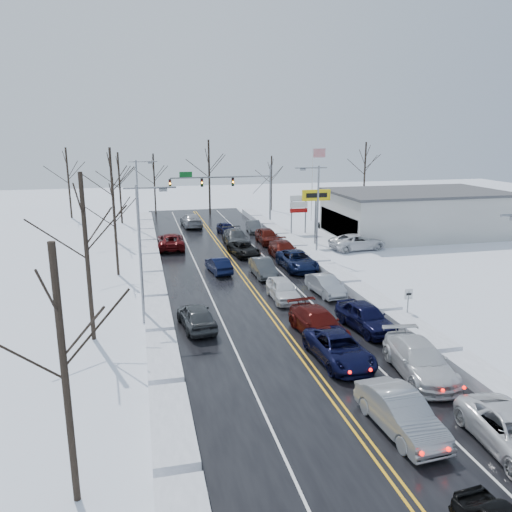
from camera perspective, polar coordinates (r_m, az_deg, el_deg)
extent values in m
plane|color=silver|center=(38.43, 0.04, -4.41)|extent=(160.00, 160.00, 0.00)
cube|color=black|center=(40.28, -0.61, -3.52)|extent=(14.00, 84.00, 0.01)
cube|color=silver|center=(39.41, -11.49, -4.23)|extent=(1.71, 72.00, 0.75)
cube|color=silver|center=(42.52, 9.44, -2.77)|extent=(1.71, 72.00, 0.75)
cylinder|color=slate|center=(66.19, 1.64, 6.97)|extent=(0.24, 0.24, 8.00)
cylinder|color=slate|center=(64.57, -4.00, 8.99)|extent=(13.00, 0.18, 0.18)
cylinder|color=slate|center=(65.73, 0.63, 8.15)|extent=(2.33, 0.10, 2.33)
cube|color=#0C591E|center=(63.96, -8.03, 9.20)|extent=(1.60, 0.08, 0.70)
cube|color=black|center=(64.89, -2.67, 8.46)|extent=(0.32, 0.25, 1.05)
sphere|color=#3F0705|center=(64.70, -2.64, 8.71)|extent=(0.20, 0.20, 0.20)
sphere|color=orange|center=(64.73, -2.64, 8.44)|extent=(0.22, 0.22, 0.22)
sphere|color=black|center=(64.76, -2.64, 8.18)|extent=(0.20, 0.20, 0.20)
cube|color=black|center=(64.27, -6.21, 8.34)|extent=(0.32, 0.25, 1.05)
sphere|color=#3F0705|center=(64.09, -6.20, 8.59)|extent=(0.20, 0.20, 0.20)
sphere|color=orange|center=(64.11, -6.19, 8.32)|extent=(0.22, 0.22, 0.22)
sphere|color=black|center=(64.15, -6.18, 8.06)|extent=(0.20, 0.20, 0.20)
cube|color=black|center=(63.91, -9.80, 8.18)|extent=(0.32, 0.25, 1.05)
sphere|color=#3F0705|center=(63.72, -9.81, 8.44)|extent=(0.20, 0.20, 0.20)
sphere|color=orange|center=(63.75, -9.80, 8.17)|extent=(0.22, 0.22, 0.22)
sphere|color=black|center=(63.78, -9.78, 7.90)|extent=(0.20, 0.20, 0.20)
cylinder|color=slate|center=(55.62, 6.81, 4.26)|extent=(0.20, 0.20, 5.60)
cube|color=yellow|center=(55.25, 6.89, 6.92)|extent=(3.20, 0.30, 1.20)
cube|color=black|center=(55.09, 6.95, 6.90)|extent=(2.40, 0.04, 0.50)
cylinder|color=slate|center=(61.08, 4.08, 4.44)|extent=(0.16, 0.16, 4.00)
cylinder|color=slate|center=(61.63, 5.68, 4.49)|extent=(0.16, 0.16, 4.00)
cube|color=white|center=(61.01, 4.93, 6.60)|extent=(2.20, 0.22, 0.70)
cube|color=white|center=(61.12, 4.91, 5.85)|extent=(2.20, 0.22, 0.70)
cube|color=#960D0B|center=(61.22, 4.90, 5.21)|extent=(2.20, 0.22, 0.50)
cylinder|color=slate|center=(33.95, 16.94, -5.62)|extent=(0.08, 0.08, 2.20)
cube|color=white|center=(33.67, 17.05, -4.17)|extent=(0.55, 0.05, 0.70)
cube|color=black|center=(33.64, 17.08, -4.19)|extent=(0.35, 0.02, 0.15)
cylinder|color=silver|center=(69.89, 6.43, 8.09)|extent=(0.14, 0.14, 10.00)
cube|color=#BBBBB6|center=(63.26, 17.79, 4.60)|extent=(20.00, 12.00, 5.00)
cube|color=#262628|center=(58.95, 9.37, 3.54)|extent=(0.10, 11.00, 2.80)
cube|color=#3F3F42|center=(62.91, 17.97, 6.98)|extent=(20.40, 12.40, 0.30)
cylinder|color=slate|center=(49.11, 7.06, 4.97)|extent=(0.18, 0.18, 9.00)
cylinder|color=slate|center=(48.35, 6.31, 9.98)|extent=(3.20, 0.12, 0.12)
cube|color=slate|center=(48.10, 5.39, 9.80)|extent=(0.50, 0.25, 0.18)
cylinder|color=slate|center=(32.40, -13.07, -0.02)|extent=(0.18, 0.18, 9.00)
cylinder|color=slate|center=(31.66, -12.04, 7.64)|extent=(3.20, 0.12, 0.12)
cube|color=slate|center=(31.70, -10.57, 7.44)|extent=(0.50, 0.25, 0.18)
cylinder|color=slate|center=(59.97, -13.34, 6.34)|extent=(0.18, 0.18, 9.00)
cylinder|color=slate|center=(59.57, -12.79, 10.48)|extent=(3.20, 0.12, 0.12)
cube|color=slate|center=(59.60, -12.00, 10.37)|extent=(0.50, 0.25, 0.18)
cylinder|color=#2D231C|center=(17.47, -20.97, -13.02)|extent=(0.24, 0.24, 9.00)
cylinder|color=#2D231C|center=(30.49, -18.72, -0.31)|extent=(0.27, 0.27, 10.00)
cylinder|color=#2D231C|center=(44.24, -15.80, 3.21)|extent=(0.23, 0.23, 8.50)
cylinder|color=#2D231C|center=(57.96, -16.05, 6.66)|extent=(0.28, 0.28, 10.50)
cylinder|color=#2D231C|center=(69.91, -15.29, 7.48)|extent=(0.25, 0.25, 9.50)
cylinder|color=#2D231C|center=(76.42, -20.62, 7.79)|extent=(0.27, 0.27, 10.00)
cylinder|color=#2D231C|center=(76.89, -11.53, 8.06)|extent=(0.24, 0.24, 9.00)
cylinder|color=#2D231C|center=(75.49, -5.36, 8.93)|extent=(0.29, 0.29, 11.00)
cylinder|color=#2D231C|center=(79.06, 1.77, 8.31)|extent=(0.23, 0.23, 8.50)
cylinder|color=#2D231C|center=(84.97, 12.30, 9.08)|extent=(0.28, 0.28, 10.50)
imported|color=gray|center=(22.95, 16.05, -18.59)|extent=(2.07, 5.10, 1.65)
imported|color=black|center=(28.16, 9.41, -11.76)|extent=(2.75, 5.52, 1.50)
imported|color=#460C09|center=(31.29, 7.08, -8.96)|extent=(2.81, 5.70, 1.59)
imported|color=white|center=(37.35, 3.10, -4.98)|extent=(1.94, 4.65, 1.57)
imported|color=#3A3D3F|center=(43.23, 0.80, -2.30)|extent=(1.68, 4.61, 1.51)
imported|color=black|center=(50.35, -1.40, 0.07)|extent=(2.94, 5.24, 1.39)
imported|color=#393B3D|center=(54.82, -2.28, 1.22)|extent=(2.44, 5.93, 1.72)
imported|color=black|center=(60.85, -3.37, 2.50)|extent=(2.23, 4.41, 1.44)
imported|color=silver|center=(23.34, 27.26, -19.11)|extent=(2.92, 5.56, 1.49)
imported|color=silver|center=(27.69, 18.05, -12.78)|extent=(3.06, 6.05, 1.68)
imported|color=black|center=(32.62, 12.35, -8.20)|extent=(2.67, 5.23, 1.71)
imported|color=#A6A8AE|center=(38.84, 7.90, -4.35)|extent=(1.95, 4.57, 1.47)
imported|color=black|center=(45.56, 4.71, -1.49)|extent=(2.73, 5.89, 1.63)
imported|color=#460E09|center=(49.39, 3.16, -0.23)|extent=(2.35, 5.66, 1.64)
imported|color=#480F09|center=(55.75, 1.28, 1.45)|extent=(2.01, 4.99, 1.70)
imported|color=#434649|center=(62.04, -0.27, 2.75)|extent=(1.82, 4.39, 1.41)
imported|color=black|center=(44.43, -4.29, -1.88)|extent=(2.01, 4.36, 1.39)
imported|color=#520B0C|center=(54.06, -9.67, 0.85)|extent=(2.98, 6.06, 1.66)
imported|color=#93959B|center=(66.16, -7.38, 3.34)|extent=(2.68, 5.98, 1.70)
imported|color=#3A3C3E|center=(32.36, -6.78, -8.15)|extent=(2.41, 4.89, 1.60)
imported|color=white|center=(53.94, 11.49, 0.73)|extent=(6.29, 3.43, 1.67)
imported|color=#3C3F41|center=(58.25, 13.08, 1.63)|extent=(2.26, 4.72, 1.33)
imported|color=black|center=(63.85, 8.42, 2.92)|extent=(2.09, 4.48, 1.48)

